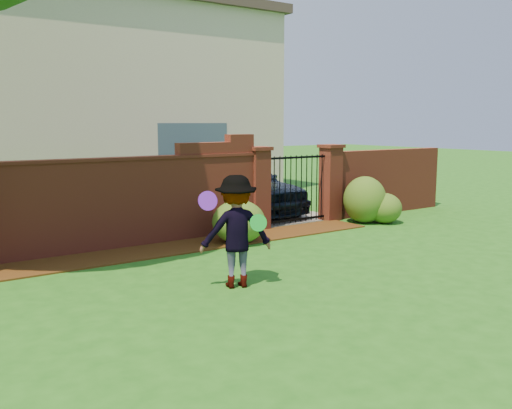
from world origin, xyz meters
TOP-DOWN VIEW (x-y plane):
  - ground at (0.00, 0.00)m, footprint 80.00×80.00m
  - mulch_bed at (-0.95, 3.34)m, footprint 11.10×1.08m
  - brick_wall at (-2.01, 4.00)m, footprint 8.70×0.31m
  - brick_wall_return at (6.60, 4.00)m, footprint 4.00×0.25m
  - pillar_left at (2.40, 4.00)m, footprint 0.50×0.50m
  - pillar_right at (4.60, 4.00)m, footprint 0.50×0.50m
  - iron_gate at (3.50, 4.00)m, footprint 1.78×0.03m
  - driveway at (3.50, 8.00)m, footprint 3.20×8.00m
  - house at (1.00, 12.00)m, footprint 12.40×6.40m
  - car at (3.37, 5.96)m, footprint 1.86×4.46m
  - shrub_left at (1.25, 3.04)m, footprint 1.07×1.07m
  - shrub_middle at (5.02, 3.23)m, footprint 1.03×1.03m
  - shrub_right at (5.36, 2.90)m, footprint 0.82×0.82m
  - man at (-0.42, 0.55)m, footprint 1.22×0.95m
  - frisbee_purple at (-0.88, 0.59)m, footprint 0.29×0.14m
  - frisbee_green at (-0.21, 0.30)m, footprint 0.26×0.14m

SIDE VIEW (x-z plane):
  - ground at x=0.00m, z-range -0.01..0.00m
  - driveway at x=3.50m, z-range 0.00..0.01m
  - mulch_bed at x=-0.95m, z-range 0.00..0.03m
  - shrub_right at x=5.36m, z-range 0.00..0.73m
  - shrub_left at x=1.25m, z-range 0.00..0.88m
  - shrub_middle at x=5.02m, z-range 0.00..1.13m
  - car at x=3.37m, z-range 0.00..1.51m
  - man at x=-0.42m, z-range 0.00..1.66m
  - brick_wall_return at x=6.60m, z-range 0.00..1.70m
  - iron_gate at x=3.50m, z-range 0.05..1.65m
  - brick_wall at x=-2.01m, z-range -0.15..2.01m
  - pillar_left at x=2.40m, z-range 0.02..1.90m
  - pillar_right at x=4.60m, z-range 0.02..1.90m
  - frisbee_green at x=-0.21m, z-range 0.85..1.11m
  - frisbee_purple at x=-0.88m, z-range 1.18..1.46m
  - house at x=1.00m, z-range 0.01..6.31m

